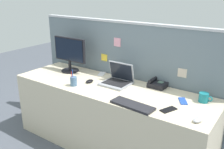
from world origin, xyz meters
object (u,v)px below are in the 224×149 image
laptop (118,79)px  coffee_mug (204,97)px  computer_mouse_right_hand (198,120)px  cell_phone_blue_case (183,101)px  cell_phone_white_slab (102,74)px  keyboard_main (132,105)px  pen_cup (74,81)px  cell_phone_black_slab (169,110)px  desktop_monitor (70,53)px  computer_mouse_left_hand (90,81)px  desk_phone (157,84)px

laptop → coffee_mug: laptop is taller
laptop → computer_mouse_right_hand: laptop is taller
cell_phone_blue_case → cell_phone_white_slab: (-1.08, 0.18, 0.00)m
cell_phone_blue_case → coffee_mug: bearing=2.0°
keyboard_main → coffee_mug: (0.49, 0.45, 0.03)m
pen_cup → cell_phone_black_slab: 1.06m
cell_phone_white_slab → cell_phone_black_slab: 1.13m
desktop_monitor → computer_mouse_left_hand: desktop_monitor is taller
pen_cup → cell_phone_blue_case: pen_cup is taller
computer_mouse_left_hand → desk_phone: bearing=29.2°
desktop_monitor → desk_phone: 1.15m
pen_cup → cell_phone_black_slab: bearing=2.5°
cell_phone_white_slab → coffee_mug: bearing=-25.2°
desk_phone → coffee_mug: (0.51, -0.10, 0.01)m
desktop_monitor → cell_phone_white_slab: 0.48m
desktop_monitor → coffee_mug: bearing=1.4°
keyboard_main → coffee_mug: coffee_mug is taller
desk_phone → cell_phone_black_slab: (0.32, -0.44, -0.03)m
desk_phone → computer_mouse_right_hand: 0.76m
pen_cup → cell_phone_white_slab: pen_cup is taller
desktop_monitor → computer_mouse_right_hand: (1.71, -0.35, -0.22)m
keyboard_main → coffee_mug: bearing=47.2°
laptop → cell_phone_white_slab: laptop is taller
computer_mouse_right_hand → cell_phone_black_slab: size_ratio=0.67×
desk_phone → cell_phone_blue_case: desk_phone is taller
cell_phone_blue_case → desktop_monitor: bearing=147.1°
computer_mouse_right_hand → cell_phone_white_slab: size_ratio=0.67×
keyboard_main → computer_mouse_right_hand: size_ratio=4.04×
computer_mouse_left_hand → pen_cup: 0.19m
cell_phone_white_slab → cell_phone_black_slab: size_ratio=1.00×
desk_phone → computer_mouse_left_hand: (-0.67, -0.31, -0.01)m
desk_phone → computer_mouse_right_hand: desk_phone is taller
laptop → computer_mouse_left_hand: (-0.27, -0.16, -0.04)m
laptop → cell_phone_blue_case: laptop is taller
keyboard_main → computer_mouse_right_hand: computer_mouse_right_hand is taller
keyboard_main → computer_mouse_left_hand: size_ratio=4.04×
desktop_monitor → computer_mouse_left_hand: size_ratio=4.78×
computer_mouse_right_hand → computer_mouse_left_hand: bearing=-173.1°
computer_mouse_left_hand → desktop_monitor: bearing=162.8°
pen_cup → cell_phone_black_slab: size_ratio=1.19×
computer_mouse_right_hand → computer_mouse_left_hand: same height
computer_mouse_left_hand → coffee_mug: bearing=14.4°
pen_cup → cell_phone_white_slab: (0.02, 0.47, -0.05)m
desk_phone → cell_phone_blue_case: 0.41m
coffee_mug → cell_phone_white_slab: bearing=176.2°
computer_mouse_right_hand → computer_mouse_left_hand: (-1.25, 0.17, 0.00)m
cell_phone_black_slab → desk_phone: bearing=147.9°
desk_phone → pen_cup: pen_cup is taller
keyboard_main → cell_phone_black_slab: bearing=25.6°
laptop → cell_phone_black_slab: laptop is taller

